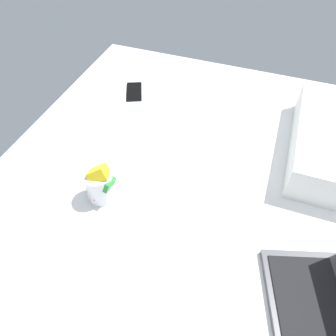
{
  "coord_description": "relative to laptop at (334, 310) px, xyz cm",
  "views": [
    {
      "loc": [
        54.8,
        15.2,
        101.48
      ],
      "look_at": [
        -9.28,
        -7.99,
        24.0
      ],
      "focal_mm": 33.11,
      "sensor_mm": 36.0,
      "label": 1
    }
  ],
  "objects": [
    {
      "name": "cell_phone",
      "position": [
        -71.25,
        -85.13,
        -4.01
      ],
      "size": [
        15.55,
        11.8,
        0.8
      ],
      "primitive_type": "cube",
      "rotation": [
        0.0,
        0.0,
        5.12
      ],
      "color": "black",
      "rests_on": "bed_mattress"
    },
    {
      "name": "laptop",
      "position": [
        0.0,
        0.0,
        0.0
      ],
      "size": [
        38.32,
        31.73,
        23.0
      ],
      "rotation": [
        0.0,
        0.0,
        0.3
      ],
      "color": "#4C4C51",
      "rests_on": "bed_mattress"
    },
    {
      "name": "snack_cup",
      "position": [
        -14.02,
        -70.93,
        1.78
      ],
      "size": [
        9.25,
        9.69,
        15.05
      ],
      "color": "silver",
      "rests_on": "bed_mattress"
    },
    {
      "name": "bed_mattress",
      "position": [
        -18.85,
        -45.06,
        -13.41
      ],
      "size": [
        180.0,
        140.0,
        18.0
      ],
      "primitive_type": "cube",
      "color": "white",
      "rests_on": "ground"
    }
  ]
}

